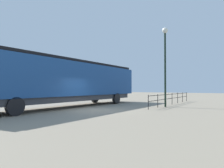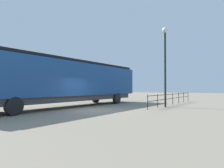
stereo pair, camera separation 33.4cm
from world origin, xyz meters
TOP-DOWN VIEW (x-y plane):
  - ground_plane at (0.00, 0.00)m, footprint 120.00×120.00m
  - locomotive at (-3.33, 1.15)m, footprint 3.10×17.20m
  - lamp_post at (3.52, 5.31)m, footprint 0.49×0.49m
  - platform_fence at (3.15, 8.40)m, footprint 0.05×11.77m

SIDE VIEW (x-z plane):
  - ground_plane at x=0.00m, z-range 0.00..0.00m
  - platform_fence at x=3.15m, z-range 0.17..1.28m
  - locomotive at x=-3.33m, z-range 0.26..4.21m
  - lamp_post at x=3.52m, z-range 1.19..8.00m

